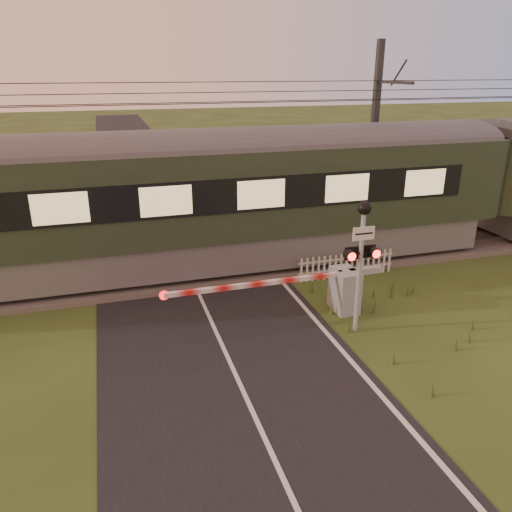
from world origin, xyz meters
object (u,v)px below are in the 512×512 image
object	(u,v)px
boom_gate	(337,289)
crossing_signal	(362,244)
train	(477,180)
picket_fence	(346,265)
catenary_mast	(374,138)

from	to	relation	value
boom_gate	crossing_signal	bearing A→B (deg)	-90.55
train	crossing_signal	bearing A→B (deg)	-145.81
picket_fence	catenary_mast	xyz separation A→B (m)	(3.02, 4.13, 3.49)
crossing_signal	picket_fence	distance (m)	4.13
picket_fence	catenary_mast	bearing A→B (deg)	53.83
train	crossing_signal	xyz separation A→B (m)	(-7.71, -5.24, -0.08)
boom_gate	picket_fence	size ratio (longest dim) A/B	1.85
boom_gate	picket_fence	world-z (taller)	boom_gate
catenary_mast	picket_fence	bearing A→B (deg)	-126.17
train	catenary_mast	distance (m)	4.24
boom_gate	catenary_mast	xyz separation A→B (m)	(4.39, 6.29, 3.22)
catenary_mast	crossing_signal	bearing A→B (deg)	-120.51
train	catenary_mast	bearing A→B (deg)	145.98
picket_fence	boom_gate	bearing A→B (deg)	-122.40
boom_gate	catenary_mast	world-z (taller)	catenary_mast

